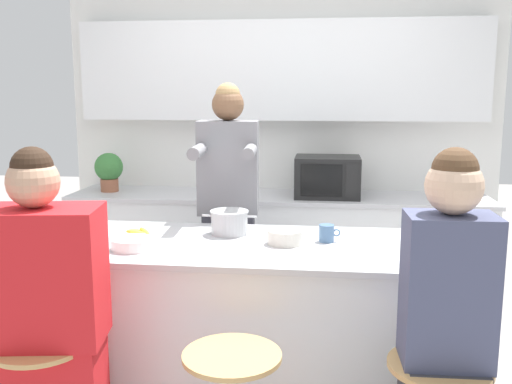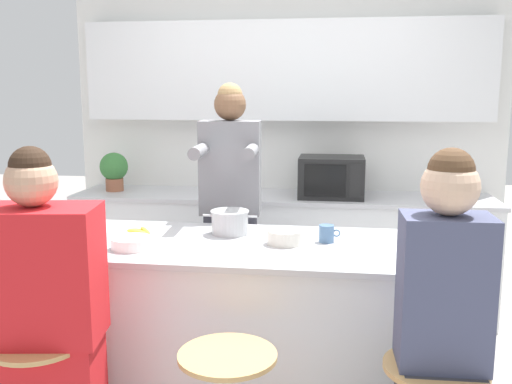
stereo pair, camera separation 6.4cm
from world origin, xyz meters
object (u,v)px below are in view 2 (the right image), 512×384
at_px(person_wrapped_blanket, 41,331).
at_px(cooking_pot, 230,222).
at_px(potted_plant, 114,169).
at_px(microwave, 331,177).
at_px(kitchen_island, 254,327).
at_px(coffee_cup_near, 327,234).
at_px(person_cooking, 231,223).
at_px(banana_bunch, 140,231).
at_px(fruit_bowl, 132,243).
at_px(person_seated_near, 440,353).

height_order(person_wrapped_blanket, cooking_pot, person_wrapped_blanket).
bearing_deg(person_wrapped_blanket, potted_plant, 95.35).
relative_size(microwave, potted_plant, 1.57).
distance_m(kitchen_island, microwave, 1.58).
height_order(coffee_cup_near, potted_plant, potted_plant).
bearing_deg(cooking_pot, person_cooking, 99.96).
bearing_deg(person_cooking, kitchen_island, -73.08).
xyz_separation_m(banana_bunch, microwave, (1.00, 1.34, 0.12)).
xyz_separation_m(fruit_bowl, banana_bunch, (-0.05, 0.25, -0.01)).
height_order(person_seated_near, cooking_pot, person_seated_near).
bearing_deg(person_wrapped_blanket, person_seated_near, -8.40).
bearing_deg(kitchen_island, banana_bunch, 173.27).
distance_m(person_cooking, cooking_pot, 0.47).
relative_size(cooking_pot, coffee_cup_near, 2.71).
bearing_deg(kitchen_island, person_seated_near, -40.60).
relative_size(person_seated_near, cooking_pot, 4.97).
bearing_deg(cooking_pot, coffee_cup_near, -10.80).
height_order(kitchen_island, person_cooking, person_cooking).
bearing_deg(potted_plant, kitchen_island, -47.74).
relative_size(cooking_pot, fruit_bowl, 1.48).
distance_m(person_wrapped_blanket, person_seated_near, 1.60).
xyz_separation_m(banana_bunch, potted_plant, (-0.69, 1.37, 0.14)).
bearing_deg(microwave, person_cooking, -127.62).
distance_m(person_wrapped_blanket, microwave, 2.43).
bearing_deg(person_seated_near, microwave, 100.26).
xyz_separation_m(person_cooking, potted_plant, (-1.08, 0.82, 0.21)).
relative_size(person_cooking, potted_plant, 5.71).
relative_size(kitchen_island, microwave, 4.19).
distance_m(fruit_bowl, coffee_cup_near, 0.98).
bearing_deg(potted_plant, banana_bunch, -63.39).
bearing_deg(fruit_bowl, cooking_pot, 40.06).
xyz_separation_m(person_wrapped_blanket, cooking_pot, (0.63, 0.87, 0.29)).
bearing_deg(person_cooking, coffee_cup_near, -46.02).
bearing_deg(coffee_cup_near, kitchen_island, -168.15).
distance_m(person_cooking, person_wrapped_blanket, 1.44).
bearing_deg(person_wrapped_blanket, cooking_pot, 45.49).
bearing_deg(fruit_bowl, banana_bunch, 100.62).
bearing_deg(fruit_bowl, potted_plant, 114.33).
height_order(coffee_cup_near, banana_bunch, coffee_cup_near).
relative_size(person_wrapped_blanket, person_seated_near, 0.99).
distance_m(kitchen_island, banana_bunch, 0.79).
xyz_separation_m(person_wrapped_blanket, banana_bunch, (0.16, 0.77, 0.24)).
relative_size(fruit_bowl, potted_plant, 0.66).
distance_m(person_seated_near, microwave, 2.18).
height_order(kitchen_island, coffee_cup_near, coffee_cup_near).
xyz_separation_m(person_seated_near, coffee_cup_near, (-0.44, 0.77, 0.25)).
xyz_separation_m(fruit_bowl, coffee_cup_near, (0.94, 0.26, 0.02)).
bearing_deg(person_seated_near, potted_plant, 133.37).
bearing_deg(coffee_cup_near, microwave, 89.68).
bearing_deg(cooking_pot, microwave, 66.84).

